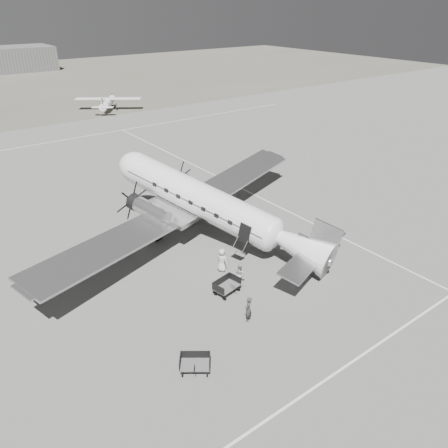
# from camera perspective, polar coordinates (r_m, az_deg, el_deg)

# --- Properties ---
(ground) EXTENTS (260.00, 260.00, 0.00)m
(ground) POSITION_cam_1_polar(r_m,az_deg,el_deg) (34.32, -3.14, -4.94)
(ground) COLOR slate
(ground) RESTS_ON ground
(taxi_line_near) EXTENTS (60.00, 0.15, 0.01)m
(taxi_line_near) POSITION_cam_1_polar(r_m,az_deg,el_deg) (26.26, 15.02, -17.88)
(taxi_line_near) COLOR silver
(taxi_line_near) RESTS_ON ground
(taxi_line_right) EXTENTS (0.15, 80.00, 0.01)m
(taxi_line_right) POSITION_cam_1_polar(r_m,az_deg,el_deg) (41.25, 10.83, 0.43)
(taxi_line_right) COLOR silver
(taxi_line_right) RESTS_ON ground
(taxi_line_horizon) EXTENTS (90.00, 0.15, 0.01)m
(taxi_line_horizon) POSITION_cam_1_polar(r_m,az_deg,el_deg) (68.79, -22.32, 9.75)
(taxi_line_horizon) COLOR silver
(taxi_line_horizon) RESTS_ON ground
(dc3_airliner) EXTENTS (37.34, 31.34, 6.07)m
(dc3_airliner) POSITION_cam_1_polar(r_m,az_deg,el_deg) (36.19, -1.89, 2.33)
(dc3_airliner) COLOR #B0B0B3
(dc3_airliner) RESTS_ON ground
(light_plane_right) EXTENTS (15.63, 15.05, 2.53)m
(light_plane_right) POSITION_cam_1_polar(r_m,az_deg,el_deg) (86.60, -14.89, 14.95)
(light_plane_right) COLOR white
(light_plane_right) RESTS_ON ground
(baggage_cart_near) EXTENTS (2.12, 1.68, 1.07)m
(baggage_cart_near) POSITION_cam_1_polar(r_m,az_deg,el_deg) (30.56, 0.37, -8.17)
(baggage_cart_near) COLOR #545454
(baggage_cart_near) RESTS_ON ground
(baggage_cart_far) EXTENTS (2.15, 2.04, 0.99)m
(baggage_cart_far) POSITION_cam_1_polar(r_m,az_deg,el_deg) (25.08, -3.81, -17.81)
(baggage_cart_far) COLOR #545454
(baggage_cart_far) RESTS_ON ground
(ground_crew) EXTENTS (0.76, 0.72, 1.75)m
(ground_crew) POSITION_cam_1_polar(r_m,az_deg,el_deg) (28.05, 3.19, -11.05)
(ground_crew) COLOR #333333
(ground_crew) RESTS_ON ground
(ramp_agent) EXTENTS (0.73, 0.90, 1.72)m
(ramp_agent) POSITION_cam_1_polar(r_m,az_deg,el_deg) (31.30, 2.13, -6.53)
(ramp_agent) COLOR #B0B0AE
(ramp_agent) RESTS_ON ground
(passenger) EXTENTS (0.86, 1.06, 1.87)m
(passenger) POSITION_cam_1_polar(r_m,az_deg,el_deg) (32.71, -0.27, -4.73)
(passenger) COLOR silver
(passenger) RESTS_ON ground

